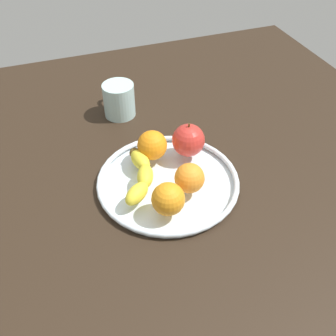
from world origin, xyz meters
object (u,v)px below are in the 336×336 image
object	(u,v)px
apple	(188,140)
fruit_bowl	(168,181)
orange_back_right	(190,178)
ambient_mug	(119,100)
orange_front_left	(152,145)
banana	(140,175)
orange_front_right	(168,199)

from	to	relation	value
apple	fruit_bowl	bearing A→B (deg)	131.86
orange_back_right	ambient_mug	xyz separation A→B (cm)	(34.41, 6.03, -0.47)
orange_back_right	orange_front_left	bearing A→B (deg)	17.58
banana	orange_front_right	bearing A→B (deg)	-144.59
fruit_bowl	banana	bearing A→B (deg)	77.66
fruit_bowl	orange_front_left	size ratio (longest dim) A/B	4.59
orange_front_left	fruit_bowl	bearing A→B (deg)	-173.51
apple	banana	bearing A→B (deg)	111.91
fruit_bowl	orange_front_left	world-z (taller)	orange_front_left
ambient_mug	banana	bearing A→B (deg)	174.49
orange_front_left	apple	bearing A→B (deg)	-100.33
apple	orange_back_right	xyz separation A→B (cm)	(-11.00, 4.17, -0.61)
banana	ambient_mug	size ratio (longest dim) A/B	1.44
ambient_mug	orange_front_left	bearing A→B (deg)	-174.59
banana	apple	bearing A→B (deg)	-47.49
orange_back_right	banana	bearing A→B (deg)	56.63
apple	ambient_mug	distance (cm)	25.55
fruit_bowl	orange_back_right	distance (cm)	6.79
orange_front_right	ambient_mug	size ratio (longest dim) A/B	0.56
orange_front_right	orange_front_left	world-z (taller)	orange_front_left
fruit_bowl	apple	world-z (taller)	apple
banana	ambient_mug	world-z (taller)	ambient_mug
orange_back_right	orange_front_left	size ratio (longest dim) A/B	0.93
orange_front_right	orange_front_left	size ratio (longest dim) A/B	0.98
banana	orange_front_left	xyz separation A→B (cm)	(6.69, -4.84, 1.66)
apple	orange_back_right	distance (cm)	11.78
fruit_bowl	orange_front_right	xyz separation A→B (cm)	(-8.72, 3.10, 4.20)
fruit_bowl	banana	distance (cm)	6.42
banana	ambient_mug	xyz separation A→B (cm)	(28.62, -2.76, 0.97)
orange_back_right	orange_front_right	bearing A→B (deg)	124.23
fruit_bowl	orange_front_left	distance (cm)	9.06
fruit_bowl	orange_front_left	xyz separation A→B (cm)	(7.95, 0.90, 4.25)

